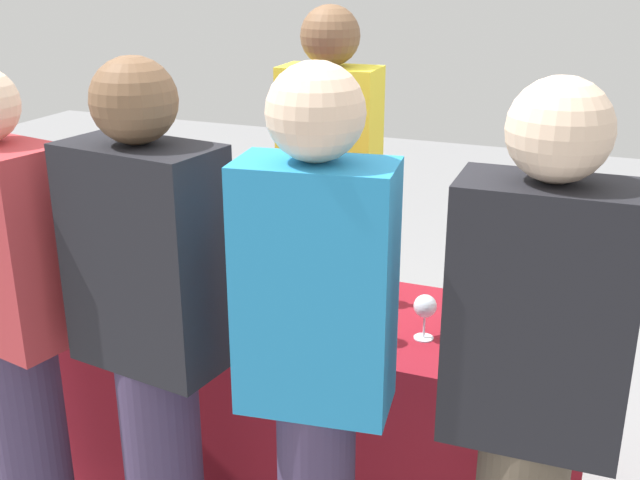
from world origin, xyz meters
TOP-DOWN VIEW (x-y plane):
  - tasting_table at (0.00, 0.00)m, footprint 1.84×0.65m
  - wine_bottle_0 at (-0.47, 0.10)m, footprint 0.08×0.08m
  - wine_bottle_1 at (-0.31, 0.10)m, footprint 0.07×0.07m
  - wine_bottle_2 at (0.11, 0.10)m, footprint 0.07×0.07m
  - wine_bottle_3 at (0.49, 0.08)m, footprint 0.07×0.07m
  - wine_glass_0 at (-0.47, -0.16)m, footprint 0.06×0.06m
  - wine_glass_1 at (-0.33, -0.09)m, footprint 0.07×0.07m
  - wine_glass_2 at (0.08, -0.07)m, footprint 0.07×0.07m
  - wine_glass_3 at (0.26, -0.17)m, footprint 0.07×0.07m
  - wine_glass_4 at (0.39, -0.09)m, footprint 0.07×0.07m
  - wine_glass_5 at (0.63, -0.13)m, footprint 0.07×0.07m
  - ice_bucket at (-0.61, -0.00)m, footprint 0.21×0.21m
  - server_pouring at (-0.20, 0.60)m, footprint 0.40×0.23m
  - guest_0 at (-0.78, -0.61)m, footprint 0.47×0.32m
  - guest_1 at (-0.26, -0.62)m, footprint 0.46×0.29m
  - guest_2 at (0.26, -0.67)m, footprint 0.40×0.26m
  - guest_3 at (0.78, -0.60)m, footprint 0.41×0.23m
  - menu_board at (-0.76, 0.92)m, footprint 0.52×0.08m

SIDE VIEW (x-z plane):
  - tasting_table at x=0.00m, z-range 0.00..0.77m
  - menu_board at x=-0.76m, z-range 0.00..0.94m
  - wine_glass_2 at x=0.08m, z-range 0.80..0.93m
  - wine_glass_0 at x=-0.47m, z-range 0.80..0.93m
  - wine_glass_3 at x=0.26m, z-range 0.80..0.94m
  - ice_bucket at x=-0.61m, z-range 0.77..0.97m
  - wine_glass_5 at x=0.63m, z-range 0.81..0.95m
  - guest_0 at x=-0.78m, z-range 0.06..1.70m
  - wine_bottle_1 at x=-0.31m, z-range 0.73..1.03m
  - wine_glass_4 at x=0.39m, z-range 0.81..0.96m
  - wine_glass_1 at x=-0.33m, z-range 0.81..0.96m
  - wine_bottle_3 at x=0.49m, z-range 0.73..1.04m
  - wine_bottle_2 at x=0.11m, z-range 0.73..1.05m
  - wine_bottle_0 at x=-0.47m, z-range 0.73..1.07m
  - guest_1 at x=-0.26m, z-range 0.07..1.76m
  - guest_3 at x=0.78m, z-range 0.07..1.77m
  - guest_2 at x=0.26m, z-range 0.09..1.79m
  - server_pouring at x=-0.20m, z-range 0.09..1.84m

